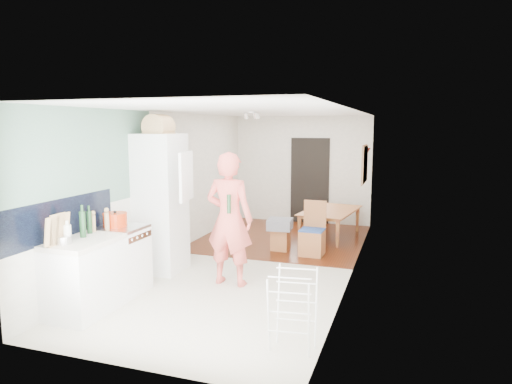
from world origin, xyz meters
The scene contains 32 objects.
room_shell centered at (0.00, 0.00, 1.25)m, with size 3.20×7.00×2.50m, color beige, non-canonical shape.
floor centered at (0.00, 0.00, 0.00)m, with size 3.20×7.00×0.01m, color beige.
wood_floor_overlay centered at (0.00, 1.85, 0.01)m, with size 3.20×3.30×0.01m, color #591C09.
sage_wall_panel centered at (-1.59, -2.00, 1.85)m, with size 0.02×3.00×1.30m, color slate.
tile_splashback centered at (-1.59, -2.55, 1.15)m, with size 0.02×1.90×0.50m, color black.
doorway_recess centered at (0.20, 3.48, 1.00)m, with size 0.90×0.04×2.00m, color black.
base_cabinet centered at (-1.30, -2.55, 0.43)m, with size 0.60×0.90×0.86m, color white.
worktop centered at (-1.30, -2.55, 0.89)m, with size 0.62×0.92×0.06m, color beige.
range_cooker centered at (-1.30, -1.80, 0.44)m, with size 0.60×0.60×0.88m, color white.
cooker_top centered at (-1.30, -1.80, 0.90)m, with size 0.60×0.60×0.04m, color silver.
fridge_housing centered at (-1.27, -0.78, 1.07)m, with size 0.66×0.66×2.15m, color white.
fridge_door centered at (-0.66, -1.08, 1.55)m, with size 0.56×0.04×0.70m, color white.
fridge_interior centered at (-0.96, -0.78, 1.55)m, with size 0.02×0.52×0.66m, color white.
pinboard centered at (1.58, 1.90, 1.55)m, with size 0.03×0.90×0.70m, color tan.
pinboard_frame centered at (1.57, 1.90, 1.55)m, with size 0.01×0.94×0.74m, color #A86E35.
wall_sconce centered at (1.54, 2.55, 1.75)m, with size 0.18×0.18×0.16m, color maroon.
person centered at (-0.02, -1.03, 1.13)m, with size 0.82×0.54×2.26m, color #EA5D53.
dining_table centered at (0.93, 2.18, 0.25)m, with size 1.40×0.78×0.49m, color #A86E35.
dining_chair centered at (0.82, 0.78, 0.48)m, with size 0.40×0.40×0.96m, color #A86E35, non-canonical shape.
stool centered at (0.20, 0.94, 0.20)m, with size 0.31×0.31×0.41m, color #A86E35, non-canonical shape.
grey_drape centered at (0.20, 0.89, 0.50)m, with size 0.43×0.43×0.19m, color gray.
drying_rack centered at (1.32, -2.66, 0.41)m, with size 0.42×0.38×0.83m, color white, non-canonical shape.
bread_bin centered at (-1.24, -0.82, 2.25)m, with size 0.39×0.37×0.21m, color tan, non-canonical shape.
red_casserole centered at (-1.36, -1.82, 1.01)m, with size 0.32×0.32×0.19m, color red.
steel_pan centered at (-1.37, -2.79, 0.97)m, with size 0.18×0.18×0.09m, color silver.
held_bottle centered at (0.06, -1.22, 1.21)m, with size 0.06×0.06×0.26m, color #1A3D1F.
bottle_a centered at (-1.37, -2.46, 1.08)m, with size 0.08×0.08×0.32m, color #1A3D1F.
bottle_b centered at (-1.43, -2.26, 1.06)m, with size 0.07×0.07×0.29m, color #1A3D1F.
bottle_c centered at (-1.35, -2.74, 1.03)m, with size 0.09×0.09×0.21m, color silver.
pepper_mill_front centered at (-1.44, -2.16, 1.03)m, with size 0.06×0.06×0.21m, color tan.
pepper_mill_back centered at (-1.34, -2.02, 1.03)m, with size 0.06×0.06×0.23m, color tan.
chopping_boards centered at (-1.38, -2.87, 1.10)m, with size 0.04×0.27×0.37m, color tan, non-canonical shape.
Camera 1 is at (2.35, -6.94, 2.26)m, focal length 32.00 mm.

